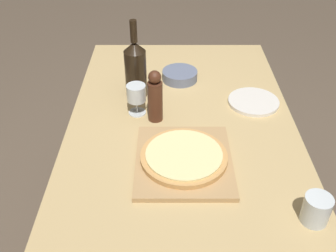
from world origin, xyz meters
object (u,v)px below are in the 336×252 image
small_bowl (178,75)px  wine_glass (136,94)px  pepper_mill (155,97)px  wine_bottle (135,68)px  pizza (183,156)px

small_bowl → wine_glass: bearing=-122.7°
pepper_mill → small_bowl: 0.33m
wine_bottle → pepper_mill: size_ratio=1.57×
pizza → wine_bottle: (-0.18, 0.44, 0.10)m
wine_glass → small_bowl: bearing=57.3°
pepper_mill → small_bowl: size_ratio=1.33×
pepper_mill → pizza: bearing=-68.8°
pizza → wine_bottle: 0.48m
pizza → pepper_mill: pepper_mill is taller
pizza → wine_bottle: size_ratio=0.89×
pizza → wine_bottle: bearing=112.8°
small_bowl → pepper_mill: bearing=-107.5°
wine_glass → small_bowl: (0.17, 0.27, -0.07)m
wine_bottle → wine_glass: (0.01, -0.14, -0.04)m
wine_glass → pepper_mill: bearing=-29.2°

